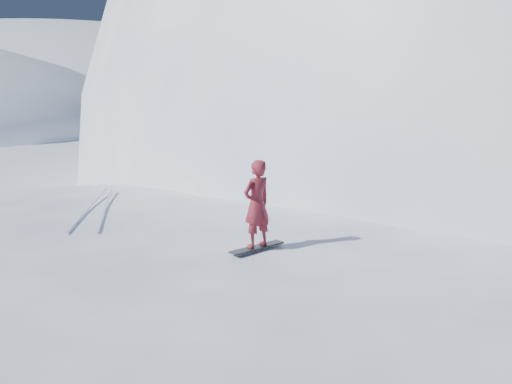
# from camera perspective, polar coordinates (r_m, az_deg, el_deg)

# --- Properties ---
(ground) EXTENTS (400.00, 400.00, 0.00)m
(ground) POSITION_cam_1_polar(r_m,az_deg,el_deg) (14.12, -11.20, -14.98)
(ground) COLOR white
(ground) RESTS_ON ground
(near_ridge) EXTENTS (36.00, 28.00, 4.80)m
(near_ridge) POSITION_cam_1_polar(r_m,az_deg,el_deg) (16.71, -5.96, -10.57)
(near_ridge) COLOR white
(near_ridge) RESTS_ON ground
(peak_shoulder) EXTENTS (28.00, 24.00, 18.00)m
(peak_shoulder) POSITION_cam_1_polar(r_m,az_deg,el_deg) (33.91, 11.89, 0.44)
(peak_shoulder) COLOR white
(peak_shoulder) RESTS_ON ground
(far_ridge_c) EXTENTS (140.00, 90.00, 36.00)m
(far_ridge_c) POSITION_cam_1_polar(r_m,az_deg,el_deg) (129.75, -20.32, 7.76)
(far_ridge_c) COLOR white
(far_ridge_c) RESTS_ON ground
(wind_bumps) EXTENTS (16.00, 14.40, 1.00)m
(wind_bumps) POSITION_cam_1_polar(r_m,az_deg,el_deg) (16.12, -11.87, -11.60)
(wind_bumps) COLOR white
(wind_bumps) RESTS_ON ground
(snowboard) EXTENTS (1.30, 1.17, 0.02)m
(snowboard) POSITION_cam_1_polar(r_m,az_deg,el_deg) (13.09, 0.08, -5.53)
(snowboard) COLOR black
(snowboard) RESTS_ON near_ridge
(snowboarder) EXTENTS (0.86, 0.84, 2.00)m
(snowboarder) POSITION_cam_1_polar(r_m,az_deg,el_deg) (12.83, 0.08, -1.20)
(snowboarder) COLOR maroon
(snowboarder) RESTS_ON snowboard
(board_tracks) EXTENTS (1.26, 5.99, 0.04)m
(board_tracks) POSITION_cam_1_polar(r_m,az_deg,el_deg) (17.84, -15.55, -1.39)
(board_tracks) COLOR silver
(board_tracks) RESTS_ON ground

